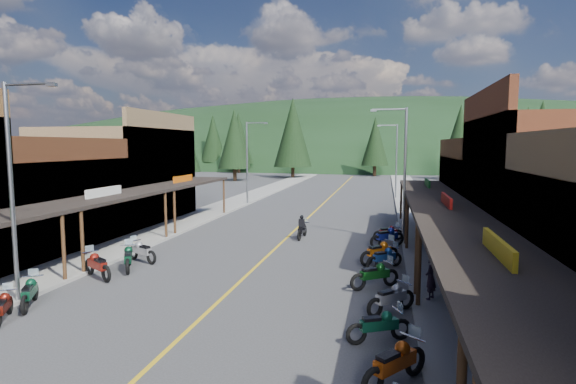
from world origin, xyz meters
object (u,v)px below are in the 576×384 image
Objects in this scene: bike_west_4 at (3,305)px; streetlight_3 at (395,158)px; bike_east_10 at (387,235)px; pine_9 at (527,141)px; shop_west_2 at (24,204)px; bike_east_5 at (379,324)px; streetlight_1 at (248,159)px; bike_east_9 at (380,251)px; pedestrian_east_b at (425,224)px; bike_east_11 at (388,232)px; streetlight_2 at (402,168)px; pine_2 at (293,132)px; bike_west_5 at (29,291)px; shop_east_3 at (510,197)px; pine_11 at (508,133)px; rider_on_bike at (302,229)px; pedestrian_east_a at (431,278)px; bike_west_8 at (142,250)px; bike_east_4 at (395,361)px; bike_west_6 at (97,264)px; shop_east_2 at (572,199)px; pine_0 at (149,142)px; pine_8 at (185,144)px; streetlight_0 at (14,183)px; pine_1 at (239,138)px; bike_east_8 at (384,256)px; bike_east_7 at (375,274)px; shop_west_3 at (121,175)px; bike_west_7 at (128,256)px; pine_7 at (213,139)px; pine_10 at (234,139)px; bike_east_6 at (391,296)px.

streetlight_3 is at bearing 40.00° from bike_west_4.
pine_9 is at bearing 114.76° from bike_east_10.
shop_west_2 is 5.45× the size of bike_east_5.
streetlight_1 is 3.42× the size of bike_east_9.
bike_east_11 is at bearing -1.09° from pedestrian_east_b.
streetlight_3 is at bearing 137.60° from bike_east_10.
streetlight_2 is at bearing 52.26° from bike_east_11.
pine_2 is (3.75, 56.30, 5.46)m from shop_west_2.
bike_east_10 is (12.56, 12.54, 0.07)m from bike_west_5.
streetlight_3 is 22.23m from bike_east_11.
pine_11 reaches higher than shop_east_3.
rider_on_bike is 1.27× the size of pedestrian_east_a.
bike_west_8 is 0.94× the size of bike_east_4.
bike_west_6 is at bearing -86.42° from pine_2.
shop_east_2 is at bearing -103.28° from pine_9.
pine_0 is at bearing 136.67° from shop_east_3.
shop_east_2 is at bearing -89.82° from shop_east_3.
pine_9 is at bearing 6.20° from pine_8.
streetlight_0 is 0.65× the size of pine_11.
bike_east_8 is (30.01, -68.31, -6.65)m from pine_1.
bike_east_7 is at bearing -111.57° from pine_9.
bike_east_10 reaches higher than bike_west_5.
bike_east_7 is at bearing -73.16° from bike_west_8.
pine_1 reaches higher than bike_west_6.
bike_east_11 is at bearing -9.00° from shop_west_3.
streetlight_0 is 3.45× the size of bike_west_6.
bike_west_8 is 0.92× the size of bike_east_10.
streetlight_0 is at bearing -140.12° from shop_east_3.
streetlight_3 is at bearing -52.27° from pine_1.
bike_east_9 reaches higher than bike_east_11.
shop_east_3 is at bearing 3.46° from bike_west_7.
bike_east_7 is (-0.24, 5.05, 0.06)m from bike_east_5.
pine_7 reaches higher than shop_west_3.
shop_east_3 is 4.70× the size of bike_west_6.
bike_east_11 is (12.63, 14.34, -0.05)m from bike_west_5.
shop_west_3 is 47.07m from pine_2.
pine_1 is 6.47× the size of bike_east_11.
pine_1 is 20.89m from pine_10.
shop_east_2 is 4.70× the size of bike_west_6.
streetlight_1 is 20.58m from pedestrian_east_b.
bike_east_11 is at bearing -114.76° from pine_11.
pedestrian_east_b is at bearing 17.63° from shop_west_2.
bike_east_9 reaches higher than bike_east_8.
pine_8 is 4.70× the size of bike_east_6.
shop_west_3 is at bearing -158.58° from bike_east_7.
bike_west_5 reaches higher than bike_east_8.
streetlight_3 is at bearing -49.74° from pine_7.
bike_east_11 is (12.43, 10.72, -0.11)m from bike_west_6.
pine_9 is 0.87× the size of pine_11.
pine_9 is at bearing 29.64° from bike_west_5.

